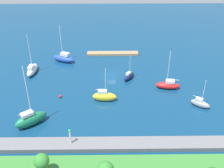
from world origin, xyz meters
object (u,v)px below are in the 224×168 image
Objects in this scene: park_tree_midwest at (41,161)px; sailboat_red_far_north at (168,85)px; sailboat_navy_lone_north at (129,76)px; sailboat_green_lone_south at (31,119)px; sailboat_white_mid_basin at (32,70)px; harbor_beacon at (70,135)px; pier_dock at (113,53)px; sailboat_gray_by_breakwater at (200,103)px; sailboat_blue_west_end at (64,58)px; sailboat_yellow_far_south at (104,96)px; mooring_buoy_red at (60,96)px.

sailboat_red_far_north reaches higher than park_tree_midwest.
sailboat_red_far_north reaches higher than sailboat_navy_lone_north.
sailboat_red_far_north is 0.75× the size of sailboat_green_lone_south.
park_tree_midwest is at bearing -106.60° from sailboat_green_lone_south.
harbor_beacon is at bearing -148.48° from sailboat_white_mid_basin.
park_tree_midwest is (13.71, 53.80, 4.27)m from pier_dock.
park_tree_midwest is 0.61× the size of sailboat_gray_by_breakwater.
sailboat_green_lone_south is (35.32, 15.54, 0.56)m from sailboat_red_far_north.
pier_dock is at bearing -48.07° from sailboat_red_far_north.
sailboat_blue_west_end is at bearing -179.18° from sailboat_gray_by_breakwater.
park_tree_midwest reaches higher than harbor_beacon.
sailboat_blue_west_end reaches higher than sailboat_yellow_far_south.
sailboat_white_mid_basin is at bearing 150.01° from sailboat_yellow_far_south.
harbor_beacon is 40.64m from sailboat_blue_west_end.
mooring_buoy_red is at bearing 117.31° from sailboat_blue_west_end.
sailboat_green_lone_south is (3.30, 32.67, 0.35)m from sailboat_blue_west_end.
sailboat_blue_west_end reaches higher than sailboat_gray_by_breakwater.
sailboat_red_far_north is at bearing -172.12° from mooring_buoy_red.
harbor_beacon is at bearing -115.99° from park_tree_midwest.
sailboat_white_mid_basin is 25.53m from sailboat_green_lone_south.
pier_dock is 1.41× the size of sailboat_white_mid_basin.
sailboat_yellow_far_south reaches higher than sailboat_navy_lone_north.
park_tree_midwest is 0.55× the size of sailboat_navy_lone_north.
sailboat_red_far_north is at bearing 161.85° from sailboat_gray_by_breakwater.
sailboat_yellow_far_south is 12.75× the size of mooring_buoy_red.
mooring_buoy_red is (1.00, -27.05, -4.28)m from park_tree_midwest.
sailboat_navy_lone_north is 11.50× the size of mooring_buoy_red.
sailboat_green_lone_south is at bearing 31.25° from sailboat_red_far_north.
sailboat_gray_by_breakwater is at bearing -105.46° from sailboat_white_mid_basin.
sailboat_white_mid_basin reaches higher than harbor_beacon.
sailboat_navy_lone_north is 32.21m from sailboat_green_lone_south.
sailboat_red_far_north is at bearing -80.07° from sailboat_navy_lone_north.
sailboat_yellow_far_south reaches higher than park_tree_midwest.
sailboat_white_mid_basin is (25.39, 13.21, 0.89)m from pier_dock.
sailboat_red_far_north is 12.03m from sailboat_navy_lone_north.
sailboat_blue_west_end reaches higher than pier_dock.
sailboat_navy_lone_north is (-30.07, 4.06, -0.26)m from sailboat_white_mid_basin.
mooring_buoy_red is (19.40, 9.49, -0.64)m from sailboat_navy_lone_north.
sailboat_navy_lone_north is (10.79, -5.32, -0.13)m from sailboat_red_far_north.
harbor_beacon is at bearing -121.54° from sailboat_gray_by_breakwater.
harbor_beacon is at bearing 122.19° from sailboat_blue_west_end.
mooring_buoy_red is at bearing 15.38° from sailboat_red_far_north.
sailboat_white_mid_basin is at bearing -73.96° from park_tree_midwest.
sailboat_green_lone_south is (19.85, 38.12, 1.32)m from pier_dock.
sailboat_blue_west_end reaches higher than sailboat_navy_lone_north.
harbor_beacon is 0.29× the size of sailboat_blue_west_end.
harbor_beacon is at bearing 49.83° from sailboat_red_far_north.
sailboat_yellow_far_south reaches higher than sailboat_gray_by_breakwater.
park_tree_midwest reaches higher than pier_dock.
sailboat_green_lone_south is 12.54m from mooring_buoy_red.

